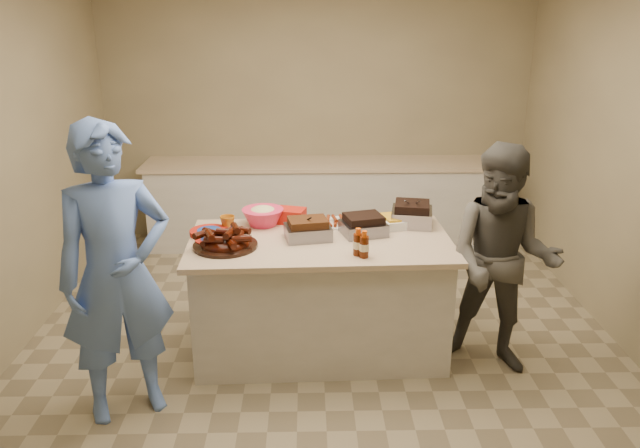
{
  "coord_description": "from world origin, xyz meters",
  "views": [
    {
      "loc": [
        -0.11,
        -4.14,
        2.43
      ],
      "look_at": [
        -0.02,
        0.02,
        0.98
      ],
      "focal_mm": 35.0,
      "sensor_mm": 36.0,
      "label": 1
    }
  ],
  "objects_px": {
    "bbq_bottle_a": "(364,257)",
    "rib_platter": "(226,247)",
    "coleslaw_bowl": "(263,225)",
    "plastic_cup": "(228,229)",
    "roasting_pan": "(411,225)",
    "bbq_bottle_b": "(358,255)",
    "island": "(320,349)",
    "guest_gray": "(491,364)",
    "mustard_bottle": "(290,229)",
    "guest_blue": "(132,407)"
  },
  "relations": [
    {
      "from": "bbq_bottle_b",
      "to": "guest_gray",
      "type": "height_order",
      "value": "bbq_bottle_b"
    },
    {
      "from": "bbq_bottle_a",
      "to": "bbq_bottle_b",
      "type": "xyz_separation_m",
      "value": [
        -0.04,
        0.04,
        0.0
      ]
    },
    {
      "from": "coleslaw_bowl",
      "to": "guest_gray",
      "type": "bearing_deg",
      "value": -19.02
    },
    {
      "from": "coleslaw_bowl",
      "to": "plastic_cup",
      "type": "distance_m",
      "value": 0.27
    },
    {
      "from": "roasting_pan",
      "to": "coleslaw_bowl",
      "type": "xyz_separation_m",
      "value": [
        -1.12,
        0.01,
        0.0
      ]
    },
    {
      "from": "mustard_bottle",
      "to": "coleslaw_bowl",
      "type": "bearing_deg",
      "value": 153.55
    },
    {
      "from": "rib_platter",
      "to": "guest_gray",
      "type": "relative_size",
      "value": 0.28
    },
    {
      "from": "guest_gray",
      "to": "bbq_bottle_a",
      "type": "bearing_deg",
      "value": -152.44
    },
    {
      "from": "plastic_cup",
      "to": "rib_platter",
      "type": "bearing_deg",
      "value": -85.77
    },
    {
      "from": "guest_blue",
      "to": "guest_gray",
      "type": "height_order",
      "value": "guest_gray"
    },
    {
      "from": "roasting_pan",
      "to": "coleslaw_bowl",
      "type": "height_order",
      "value": "coleslaw_bowl"
    },
    {
      "from": "guest_blue",
      "to": "guest_gray",
      "type": "xyz_separation_m",
      "value": [
        2.45,
        0.45,
        0.0
      ]
    },
    {
      "from": "island",
      "to": "bbq_bottle_a",
      "type": "bearing_deg",
      "value": -51.68
    },
    {
      "from": "bbq_bottle_a",
      "to": "island",
      "type": "bearing_deg",
      "value": 130.12
    },
    {
      "from": "coleslaw_bowl",
      "to": "guest_blue",
      "type": "relative_size",
      "value": 0.17
    },
    {
      "from": "plastic_cup",
      "to": "guest_gray",
      "type": "height_order",
      "value": "plastic_cup"
    },
    {
      "from": "roasting_pan",
      "to": "guest_gray",
      "type": "bearing_deg",
      "value": -35.76
    },
    {
      "from": "rib_platter",
      "to": "coleslaw_bowl",
      "type": "relative_size",
      "value": 1.42
    },
    {
      "from": "island",
      "to": "rib_platter",
      "type": "bearing_deg",
      "value": -170.72
    },
    {
      "from": "island",
      "to": "roasting_pan",
      "type": "relative_size",
      "value": 6.23
    },
    {
      "from": "coleslaw_bowl",
      "to": "guest_blue",
      "type": "distance_m",
      "value": 1.57
    },
    {
      "from": "coleslaw_bowl",
      "to": "plastic_cup",
      "type": "height_order",
      "value": "coleslaw_bowl"
    },
    {
      "from": "rib_platter",
      "to": "roasting_pan",
      "type": "relative_size",
      "value": 1.49
    },
    {
      "from": "rib_platter",
      "to": "bbq_bottle_b",
      "type": "bearing_deg",
      "value": -10.36
    },
    {
      "from": "island",
      "to": "mustard_bottle",
      "type": "relative_size",
      "value": 16.68
    },
    {
      "from": "mustard_bottle",
      "to": "guest_blue",
      "type": "xyz_separation_m",
      "value": [
        -1.01,
        -0.92,
        -0.88
      ]
    },
    {
      "from": "plastic_cup",
      "to": "island",
      "type": "bearing_deg",
      "value": -19.06
    },
    {
      "from": "bbq_bottle_a",
      "to": "rib_platter",
      "type": "bearing_deg",
      "value": 167.61
    },
    {
      "from": "mustard_bottle",
      "to": "plastic_cup",
      "type": "distance_m",
      "value": 0.46
    },
    {
      "from": "bbq_bottle_a",
      "to": "guest_blue",
      "type": "relative_size",
      "value": 0.1
    },
    {
      "from": "rib_platter",
      "to": "plastic_cup",
      "type": "height_order",
      "value": "rib_platter"
    },
    {
      "from": "bbq_bottle_a",
      "to": "bbq_bottle_b",
      "type": "relative_size",
      "value": 0.98
    },
    {
      "from": "roasting_pan",
      "to": "bbq_bottle_a",
      "type": "xyz_separation_m",
      "value": [
        -0.42,
        -0.64,
        0.0
      ]
    },
    {
      "from": "bbq_bottle_b",
      "to": "guest_gray",
      "type": "bearing_deg",
      "value": 2.7
    },
    {
      "from": "bbq_bottle_a",
      "to": "mustard_bottle",
      "type": "bearing_deg",
      "value": 131.92
    },
    {
      "from": "rib_platter",
      "to": "guest_gray",
      "type": "xyz_separation_m",
      "value": [
        1.88,
        -0.12,
        -0.88
      ]
    },
    {
      "from": "bbq_bottle_a",
      "to": "bbq_bottle_b",
      "type": "bearing_deg",
      "value": 132.16
    },
    {
      "from": "coleslaw_bowl",
      "to": "mustard_bottle",
      "type": "bearing_deg",
      "value": -26.45
    },
    {
      "from": "roasting_pan",
      "to": "guest_blue",
      "type": "distance_m",
      "value": 2.34
    },
    {
      "from": "plastic_cup",
      "to": "roasting_pan",
      "type": "bearing_deg",
      "value": 3.11
    },
    {
      "from": "bbq_bottle_b",
      "to": "mustard_bottle",
      "type": "distance_m",
      "value": 0.69
    },
    {
      "from": "mustard_bottle",
      "to": "guest_blue",
      "type": "height_order",
      "value": "mustard_bottle"
    },
    {
      "from": "coleslaw_bowl",
      "to": "island",
      "type": "bearing_deg",
      "value": -37.45
    },
    {
      "from": "mustard_bottle",
      "to": "guest_gray",
      "type": "xyz_separation_m",
      "value": [
        1.44,
        -0.47,
        -0.88
      ]
    },
    {
      "from": "roasting_pan",
      "to": "mustard_bottle",
      "type": "distance_m",
      "value": 0.92
    },
    {
      "from": "coleslaw_bowl",
      "to": "bbq_bottle_b",
      "type": "relative_size",
      "value": 1.68
    },
    {
      "from": "coleslaw_bowl",
      "to": "bbq_bottle_a",
      "type": "height_order",
      "value": "coleslaw_bowl"
    },
    {
      "from": "bbq_bottle_a",
      "to": "guest_gray",
      "type": "relative_size",
      "value": 0.11
    },
    {
      "from": "coleslaw_bowl",
      "to": "bbq_bottle_a",
      "type": "distance_m",
      "value": 0.96
    },
    {
      "from": "island",
      "to": "plastic_cup",
      "type": "bearing_deg",
      "value": 159.13
    }
  ]
}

